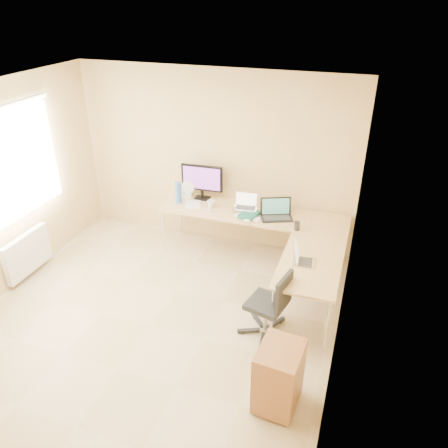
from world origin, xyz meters
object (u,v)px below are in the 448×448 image
(mug, at_px, (211,204))
(water_bottle, at_px, (178,193))
(cabinet, at_px, (279,376))
(desk_return, at_px, (308,288))
(monitor, at_px, (202,182))
(office_chair, at_px, (267,298))
(laptop_center, at_px, (246,202))
(laptop_return, at_px, (305,255))
(desk_main, at_px, (252,235))
(laptop_black, at_px, (277,210))
(keyboard, at_px, (247,217))
(desk_fan, at_px, (189,189))

(mug, bearing_deg, water_bottle, -178.85)
(cabinet, bearing_deg, desk_return, 93.14)
(monitor, distance_m, office_chair, 2.29)
(laptop_center, xyz_separation_m, laptop_return, (1.01, -1.04, -0.05))
(office_chair, bearing_deg, laptop_center, 127.82)
(desk_return, distance_m, monitor, 2.27)
(desk_main, height_order, laptop_black, laptop_black)
(laptop_black, distance_m, keyboard, 0.42)
(desk_main, bearing_deg, monitor, 166.69)
(mug, bearing_deg, keyboard, -13.96)
(desk_return, xyz_separation_m, laptop_black, (-0.63, 0.94, 0.50))
(cabinet, bearing_deg, laptop_black, 108.51)
(laptop_return, relative_size, office_chair, 0.36)
(keyboard, distance_m, mug, 0.61)
(desk_main, distance_m, cabinet, 2.61)
(office_chair, bearing_deg, laptop_return, 69.71)
(office_chair, bearing_deg, desk_fan, 146.71)
(keyboard, distance_m, office_chair, 1.49)
(laptop_center, bearing_deg, mug, 176.54)
(desk_fan, bearing_deg, desk_main, -18.02)
(cabinet, bearing_deg, mug, 127.60)
(desk_return, distance_m, water_bottle, 2.37)
(desk_main, relative_size, desk_return, 2.04)
(desk_main, xyz_separation_m, cabinet, (0.94, -2.43, -0.01))
(desk_return, height_order, office_chair, office_chair)
(water_bottle, bearing_deg, office_chair, -40.72)
(desk_main, bearing_deg, cabinet, -68.87)
(desk_return, height_order, keyboard, keyboard)
(mug, height_order, desk_fan, desk_fan)
(cabinet, bearing_deg, laptop_return, 96.25)
(desk_return, distance_m, desk_fan, 2.41)
(laptop_center, bearing_deg, laptop_return, -52.33)
(water_bottle, bearing_deg, desk_main, 2.08)
(desk_return, height_order, cabinet, desk_return)
(keyboard, xyz_separation_m, water_bottle, (-1.10, 0.14, 0.15))
(water_bottle, distance_m, office_chair, 2.30)
(keyboard, bearing_deg, mug, 176.61)
(laptop_black, xyz_separation_m, mug, (-0.97, 0.03, -0.08))
(desk_return, xyz_separation_m, monitor, (-1.82, 1.20, 0.63))
(laptop_black, bearing_deg, office_chair, -103.45)
(laptop_black, relative_size, mug, 3.85)
(water_bottle, bearing_deg, desk_fan, 73.78)
(desk_return, relative_size, laptop_return, 4.23)
(mug, distance_m, desk_fan, 0.49)
(laptop_black, bearing_deg, laptop_center, 150.00)
(mug, xyz_separation_m, desk_fan, (-0.43, 0.23, 0.07))
(monitor, height_order, laptop_return, monitor)
(desk_return, distance_m, laptop_black, 1.23)
(laptop_center, relative_size, mug, 3.00)
(desk_main, bearing_deg, laptop_center, -178.27)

